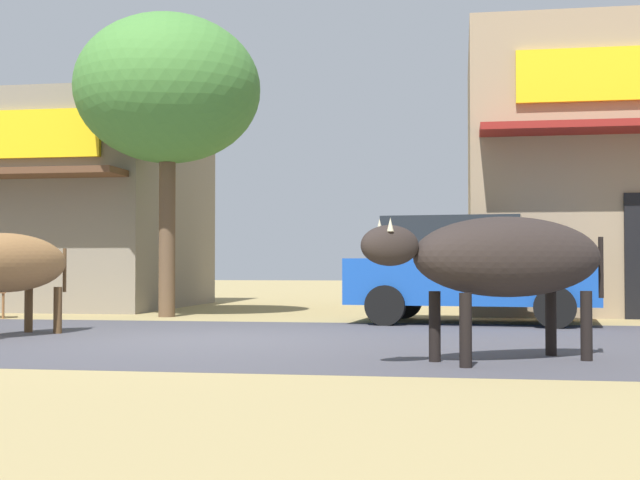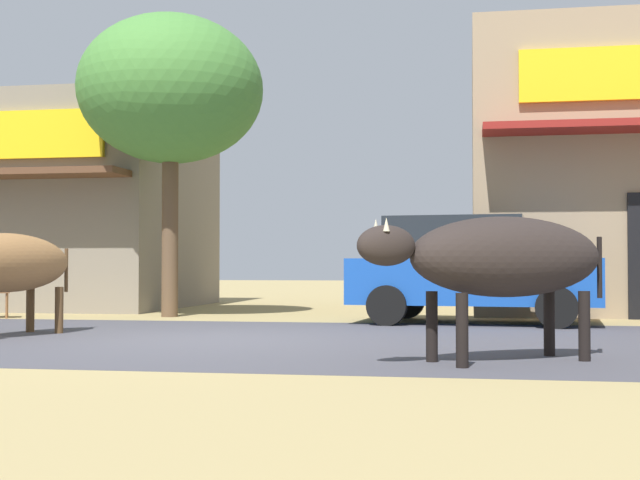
{
  "view_description": "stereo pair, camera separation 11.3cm",
  "coord_description": "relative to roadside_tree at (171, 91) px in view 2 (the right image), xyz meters",
  "views": [
    {
      "loc": [
        3.1,
        -10.27,
        0.9
      ],
      "look_at": [
        1.36,
        0.4,
        1.21
      ],
      "focal_mm": 49.06,
      "sensor_mm": 36.0,
      "label": 1
    },
    {
      "loc": [
        3.21,
        -10.25,
        0.9
      ],
      "look_at": [
        1.36,
        0.4,
        1.21
      ],
      "focal_mm": 49.06,
      "sensor_mm": 36.0,
      "label": 2
    }
  ],
  "objects": [
    {
      "name": "ground",
      "position": [
        1.97,
        -4.29,
        -3.96
      ],
      "size": [
        80.0,
        80.0,
        0.0
      ],
      "primitive_type": "plane",
      "color": "tan"
    },
    {
      "name": "asphalt_road",
      "position": [
        1.97,
        -4.29,
        -3.95
      ],
      "size": [
        72.0,
        6.42,
        0.0
      ],
      "primitive_type": "cube",
      "color": "#44434B",
      "rests_on": "ground"
    },
    {
      "name": "storefront_left_cafe",
      "position": [
        -4.16,
        3.18,
        -1.81
      ],
      "size": [
        6.7,
        6.09,
        4.28
      ],
      "color": "gray",
      "rests_on": "ground"
    },
    {
      "name": "roadside_tree",
      "position": [
        0.0,
        0.0,
        0.0
      ],
      "size": [
        3.24,
        3.24,
        5.27
      ],
      "color": "brown",
      "rests_on": "ground"
    },
    {
      "name": "parked_hatchback_car",
      "position": [
        5.15,
        -0.81,
        -3.12
      ],
      "size": [
        3.9,
        2.22,
        1.64
      ],
      "color": "#194AA7",
      "rests_on": "ground"
    },
    {
      "name": "cow_near_brown",
      "position": [
        -0.61,
        -4.42,
        -3.04
      ],
      "size": [
        1.24,
        2.63,
        1.3
      ],
      "color": "olive",
      "rests_on": "ground"
    },
    {
      "name": "cow_far_dark",
      "position": [
        5.47,
        -6.23,
        -2.99
      ],
      "size": [
        2.45,
        1.84,
        1.35
      ],
      "color": "#2A2320",
      "rests_on": "ground"
    }
  ]
}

